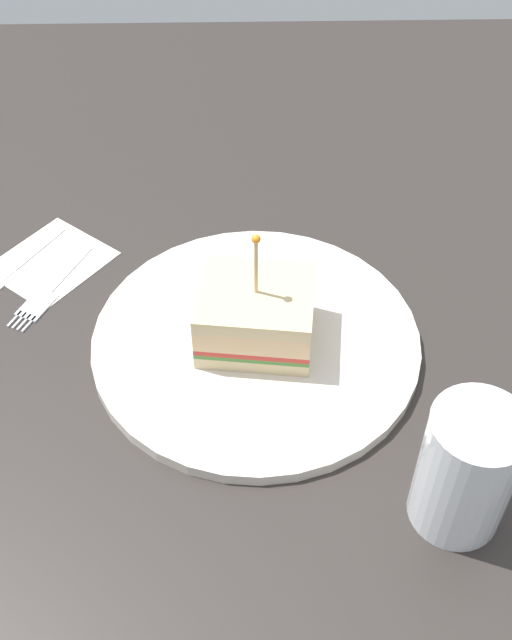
{
  "coord_description": "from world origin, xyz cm",
  "views": [
    {
      "loc": [
        -0.99,
        -44.34,
        49.47
      ],
      "look_at": [
        0.0,
        0.0,
        3.09
      ],
      "focal_mm": 44.47,
      "sensor_mm": 36.0,
      "label": 1
    }
  ],
  "objects_px": {
    "sandwich_half_center": "(257,310)",
    "drink_glass": "(465,473)",
    "knife": "(6,275)",
    "fork": "(45,295)",
    "napkin": "(51,261)",
    "plate": "(256,341)"
  },
  "relations": [
    {
      "from": "sandwich_half_center",
      "to": "drink_glass",
      "type": "height_order",
      "value": "sandwich_half_center"
    },
    {
      "from": "sandwich_half_center",
      "to": "knife",
      "type": "bearing_deg",
      "value": 159.46
    },
    {
      "from": "drink_glass",
      "to": "fork",
      "type": "relative_size",
      "value": 0.94
    },
    {
      "from": "sandwich_half_center",
      "to": "knife",
      "type": "height_order",
      "value": "sandwich_half_center"
    },
    {
      "from": "fork",
      "to": "drink_glass",
      "type": "bearing_deg",
      "value": -34.61
    },
    {
      "from": "napkin",
      "to": "fork",
      "type": "relative_size",
      "value": 0.88
    },
    {
      "from": "drink_glass",
      "to": "fork",
      "type": "xyz_separation_m",
      "value": [
        -0.32,
        0.22,
        -0.05
      ]
    },
    {
      "from": "drink_glass",
      "to": "fork",
      "type": "height_order",
      "value": "drink_glass"
    },
    {
      "from": "sandwich_half_center",
      "to": "drink_glass",
      "type": "bearing_deg",
      "value": -50.74
    },
    {
      "from": "plate",
      "to": "drink_glass",
      "type": "distance_m",
      "value": 0.21
    },
    {
      "from": "napkin",
      "to": "knife",
      "type": "distance_m",
      "value": 0.04
    },
    {
      "from": "plate",
      "to": "fork",
      "type": "xyz_separation_m",
      "value": [
        -0.19,
        0.06,
        -0.0
      ]
    },
    {
      "from": "knife",
      "to": "sandwich_half_center",
      "type": "bearing_deg",
      "value": -20.54
    },
    {
      "from": "plate",
      "to": "knife",
      "type": "relative_size",
      "value": 2.24
    },
    {
      "from": "napkin",
      "to": "knife",
      "type": "height_order",
      "value": "knife"
    },
    {
      "from": "plate",
      "to": "knife",
      "type": "xyz_separation_m",
      "value": [
        -0.23,
        0.09,
        -0.0
      ]
    },
    {
      "from": "napkin",
      "to": "fork",
      "type": "xyz_separation_m",
      "value": [
        0.0,
        -0.05,
        0.0
      ]
    },
    {
      "from": "drink_glass",
      "to": "napkin",
      "type": "bearing_deg",
      "value": 140.38
    },
    {
      "from": "sandwich_half_center",
      "to": "plate",
      "type": "bearing_deg",
      "value": -103.98
    },
    {
      "from": "drink_glass",
      "to": "napkin",
      "type": "height_order",
      "value": "drink_glass"
    },
    {
      "from": "drink_glass",
      "to": "fork",
      "type": "distance_m",
      "value": 0.39
    },
    {
      "from": "sandwich_half_center",
      "to": "drink_glass",
      "type": "distance_m",
      "value": 0.21
    }
  ]
}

